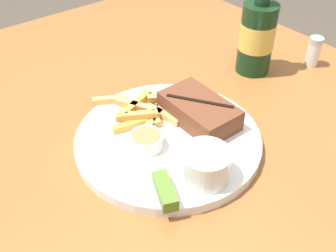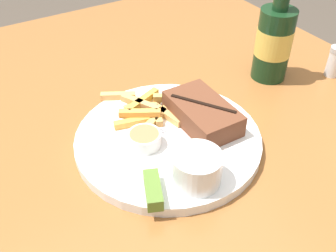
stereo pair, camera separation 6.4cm
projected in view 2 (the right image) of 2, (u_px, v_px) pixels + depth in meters
name	position (u px, v px, depth m)	size (l,w,h in m)	color
dining_table	(168.00, 177.00, 0.71)	(1.21, 1.03, 0.75)	#935B2D
dinner_plate	(168.00, 139.00, 0.66)	(0.31, 0.31, 0.02)	white
steak_portion	(202.00, 113.00, 0.67)	(0.14, 0.08, 0.04)	brown
fries_pile	(145.00, 109.00, 0.69)	(0.15, 0.14, 0.02)	#E3A257
coleslaw_cup	(197.00, 167.00, 0.56)	(0.07, 0.07, 0.05)	white
dipping_sauce_cup	(146.00, 140.00, 0.62)	(0.05, 0.05, 0.02)	silver
pickle_spear	(153.00, 190.00, 0.55)	(0.07, 0.04, 0.02)	#567A2D
fork_utensil	(129.00, 118.00, 0.68)	(0.13, 0.07, 0.00)	#B7B7BC
beer_bottle	(274.00, 40.00, 0.77)	(0.07, 0.07, 0.23)	#143319
salt_shaker	(334.00, 61.00, 0.81)	(0.03, 0.03, 0.07)	white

